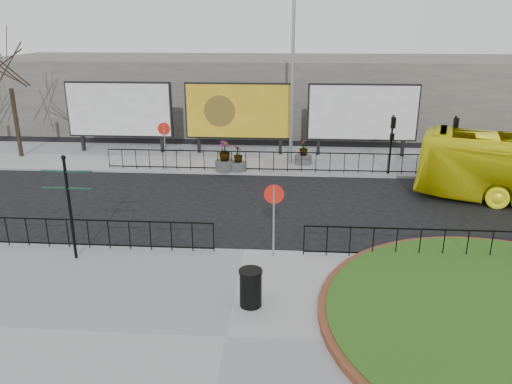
# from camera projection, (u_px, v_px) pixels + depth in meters

# --- Properties ---
(ground) EXTENTS (90.00, 90.00, 0.00)m
(ground) POSITION_uv_depth(u_px,v_px,m) (244.00, 252.00, 17.02)
(ground) COLOR black
(ground) RESTS_ON ground
(pavement_near) EXTENTS (30.00, 10.00, 0.12)m
(pavement_near) POSITION_uv_depth(u_px,v_px,m) (226.00, 339.00, 12.29)
(pavement_near) COLOR gray
(pavement_near) RESTS_ON ground
(pavement_far) EXTENTS (44.00, 6.00, 0.12)m
(pavement_far) POSITION_uv_depth(u_px,v_px,m) (264.00, 159.00, 28.32)
(pavement_far) COLOR gray
(pavement_far) RESTS_ON ground
(railing_near_left) EXTENTS (10.00, 0.10, 1.10)m
(railing_near_left) POSITION_uv_depth(u_px,v_px,m) (68.00, 233.00, 16.92)
(railing_near_left) COLOR black
(railing_near_left) RESTS_ON pavement_near
(railing_near_right) EXTENTS (9.00, 0.10, 1.10)m
(railing_near_right) POSITION_uv_depth(u_px,v_px,m) (444.00, 244.00, 16.09)
(railing_near_right) COLOR black
(railing_near_right) RESTS_ON pavement_near
(railing_far) EXTENTS (18.00, 0.10, 1.10)m
(railing_far) POSITION_uv_depth(u_px,v_px,m) (281.00, 162.00, 25.51)
(railing_far) COLOR black
(railing_far) RESTS_ON pavement_far
(speed_sign_far) EXTENTS (0.64, 0.07, 2.47)m
(speed_sign_far) POSITION_uv_depth(u_px,v_px,m) (164.00, 136.00, 25.61)
(speed_sign_far) COLOR gray
(speed_sign_far) RESTS_ON pavement_far
(speed_sign_near) EXTENTS (0.64, 0.07, 2.47)m
(speed_sign_near) POSITION_uv_depth(u_px,v_px,m) (274.00, 205.00, 15.96)
(speed_sign_near) COLOR gray
(speed_sign_near) RESTS_ON pavement_near
(billboard_left) EXTENTS (6.20, 0.31, 4.10)m
(billboard_left) POSITION_uv_depth(u_px,v_px,m) (119.00, 110.00, 28.99)
(billboard_left) COLOR black
(billboard_left) RESTS_ON pavement_far
(billboard_mid) EXTENTS (6.20, 0.31, 4.10)m
(billboard_mid) POSITION_uv_depth(u_px,v_px,m) (239.00, 111.00, 28.52)
(billboard_mid) COLOR black
(billboard_mid) RESTS_ON pavement_far
(billboard_right) EXTENTS (6.20, 0.31, 4.10)m
(billboard_right) POSITION_uv_depth(u_px,v_px,m) (363.00, 113.00, 28.05)
(billboard_right) COLOR black
(billboard_right) RESTS_ON pavement_far
(lamp_post) EXTENTS (0.74, 0.18, 9.23)m
(lamp_post) POSITION_uv_depth(u_px,v_px,m) (292.00, 76.00, 25.73)
(lamp_post) COLOR gray
(lamp_post) RESTS_ON pavement_far
(signal_pole_a) EXTENTS (0.22, 0.26, 3.00)m
(signal_pole_a) POSITION_uv_depth(u_px,v_px,m) (392.00, 136.00, 24.72)
(signal_pole_a) COLOR black
(signal_pole_a) RESTS_ON pavement_far
(signal_pole_b) EXTENTS (0.22, 0.26, 3.00)m
(signal_pole_b) POSITION_uv_depth(u_px,v_px,m) (454.00, 137.00, 24.52)
(signal_pole_b) COLOR black
(signal_pole_b) RESTS_ON pavement_far
(tree_left) EXTENTS (2.00, 2.00, 7.00)m
(tree_left) POSITION_uv_depth(u_px,v_px,m) (12.00, 95.00, 27.64)
(tree_left) COLOR #2D2119
(tree_left) RESTS_ON pavement_far
(building_backdrop) EXTENTS (40.00, 10.00, 5.00)m
(building_backdrop) POSITION_uv_depth(u_px,v_px,m) (272.00, 92.00, 36.97)
(building_backdrop) COLOR slate
(building_backdrop) RESTS_ON ground
(fingerpost_sign) EXTENTS (1.63, 0.27, 3.48)m
(fingerpost_sign) POSITION_uv_depth(u_px,v_px,m) (69.00, 198.00, 15.70)
(fingerpost_sign) COLOR black
(fingerpost_sign) RESTS_ON pavement_near
(litter_bin) EXTENTS (0.64, 0.64, 1.07)m
(litter_bin) POSITION_uv_depth(u_px,v_px,m) (251.00, 288.00, 13.47)
(litter_bin) COLOR black
(litter_bin) RESTS_ON pavement_near
(planter_a) EXTENTS (1.01, 1.01, 1.57)m
(planter_a) POSITION_uv_depth(u_px,v_px,m) (225.00, 160.00, 25.79)
(planter_a) COLOR #4C4C4F
(planter_a) RESTS_ON pavement_far
(planter_b) EXTENTS (0.88, 0.88, 1.31)m
(planter_b) POSITION_uv_depth(u_px,v_px,m) (238.00, 162.00, 25.79)
(planter_b) COLOR #4C4C4F
(planter_b) RESTS_ON pavement_far
(planter_c) EXTENTS (0.91, 0.91, 1.33)m
(planter_c) POSITION_uv_depth(u_px,v_px,m) (303.00, 155.00, 27.07)
(planter_c) COLOR #4C4C4F
(planter_c) RESTS_ON pavement_far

